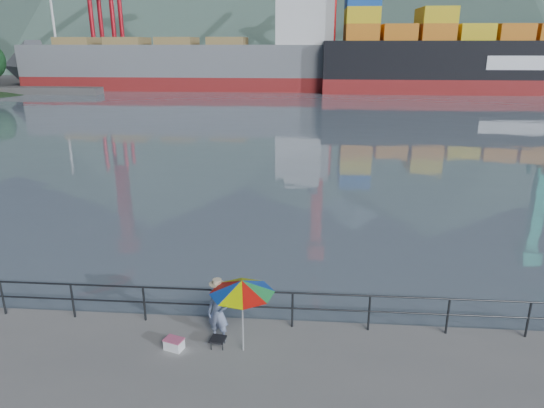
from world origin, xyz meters
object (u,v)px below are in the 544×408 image
Objects in this scene: fisherman at (218,313)px; beach_umbrella at (242,287)px; cooler_bag at (174,344)px; container_ship at (522,53)px; bulk_carrier at (207,63)px.

fisherman is 1.23m from beach_umbrella.
container_ship is at bearing 81.84° from cooler_bag.
cooler_bag is 79.52m from container_ship.
cooler_bag is at bearing -139.59° from fisherman.
fisherman is 0.82× the size of beach_umbrella.
bulk_carrier reaches higher than fisherman.
beach_umbrella is at bearing -115.44° from container_ship.
cooler_bag is (-1.04, -0.46, -0.66)m from fisherman.
fisherman is 1.31m from cooler_bag.
beach_umbrella is at bearing -12.89° from fisherman.
beach_umbrella is 2.35m from cooler_bag.
container_ship reaches higher than fisherman.
bulk_carrier is (-15.34, 73.07, 3.26)m from fisherman.
container_ship is (35.43, 70.96, 5.72)m from cooler_bag.
bulk_carrier is (-16.01, 73.45, 2.30)m from beach_umbrella.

